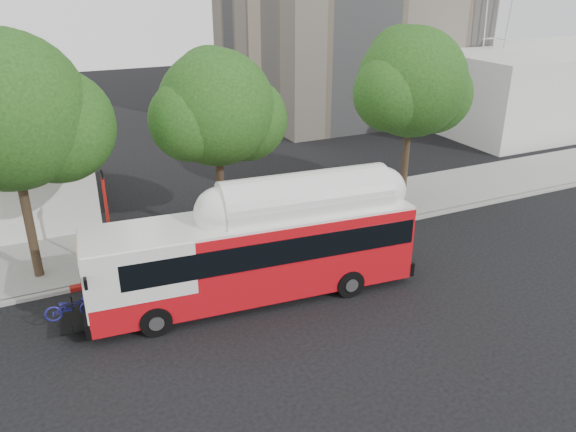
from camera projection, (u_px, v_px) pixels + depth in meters
name	position (u px, v px, depth m)	size (l,w,h in m)	color
ground	(298.00, 293.00, 21.73)	(120.00, 120.00, 0.00)	black
sidewalk	(239.00, 228.00, 27.10)	(60.00, 5.00, 0.15)	gray
curb_strip	(260.00, 250.00, 24.94)	(60.00, 0.30, 0.15)	gray
red_curb_segment	(194.00, 263.00, 23.77)	(10.00, 0.32, 0.16)	maroon
street_tree_left	(22.00, 116.00, 20.41)	(6.67, 5.80, 9.74)	#2D2116
street_tree_mid	(225.00, 111.00, 24.19)	(5.75, 5.00, 8.62)	#2D2116
street_tree_right	(418.00, 86.00, 27.80)	(6.21, 5.40, 9.18)	#2D2116
horizon_block	(543.00, 86.00, 45.53)	(20.00, 12.00, 6.00)	silver
transit_bus	(257.00, 254.00, 20.81)	(13.07, 3.62, 3.82)	red
signal_pole	(109.00, 224.00, 22.14)	(0.13, 0.42, 4.47)	red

